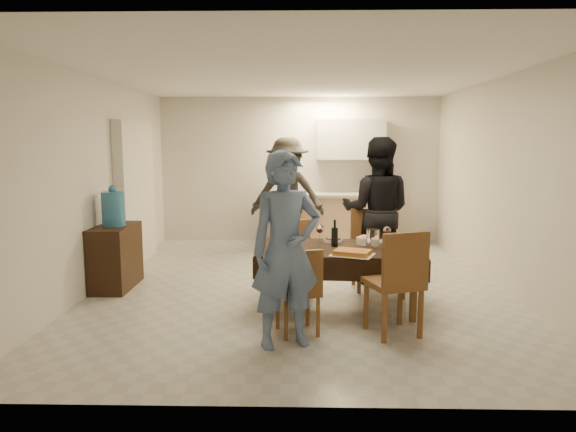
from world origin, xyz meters
name	(u,v)px	position (x,y,z in m)	size (l,w,h in m)	color
floor	(299,286)	(0.00, 0.00, 0.00)	(5.00, 6.00, 0.02)	#B5B4B0
ceiling	(300,75)	(0.00, 0.00, 2.60)	(5.00, 6.00, 0.02)	white
wall_back	(299,170)	(0.00, 3.00, 1.30)	(5.00, 0.02, 2.60)	beige
wall_front	(300,220)	(0.00, -3.00, 1.30)	(5.00, 0.02, 2.60)	beige
wall_left	(98,183)	(-2.50, 0.00, 1.30)	(0.02, 6.00, 2.60)	beige
wall_right	(505,184)	(2.50, 0.00, 1.30)	(0.02, 6.00, 2.60)	beige
stub_partition	(136,193)	(-2.42, 1.20, 1.05)	(0.15, 1.40, 2.10)	silver
kitchen_base_cabinet	(333,220)	(0.60, 2.68, 0.43)	(2.20, 0.60, 0.86)	tan
kitchen_worktop	(334,195)	(0.60, 2.68, 0.89)	(2.24, 0.64, 0.05)	#B0B0AA
upper_cabinet	(351,139)	(0.90, 2.82, 1.85)	(1.20, 0.34, 0.70)	silver
dining_table	(339,250)	(0.43, -0.86, 0.64)	(1.78, 1.10, 0.68)	black
chair_near_left	(297,283)	(-0.02, -1.68, 0.51)	(0.47, 0.48, 0.45)	brown
chair_near_right	(396,273)	(0.88, -1.70, 0.62)	(0.58, 0.59, 0.54)	brown
chair_far_left	(298,249)	(-0.02, -0.19, 0.51)	(0.45, 0.45, 0.45)	brown
chair_far_right	(372,243)	(0.88, -0.20, 0.60)	(0.48, 0.48, 0.53)	brown
console	(116,257)	(-2.28, -0.12, 0.39)	(0.42, 0.85, 0.78)	black
water_jug	(113,209)	(-2.28, -0.12, 0.99)	(0.28, 0.28, 0.42)	#3985BD
wine_bottle	(335,233)	(0.38, -0.81, 0.82)	(0.07, 0.07, 0.30)	black
water_pitcher	(373,239)	(0.78, -0.91, 0.78)	(0.14, 0.14, 0.21)	white
savoury_tart	(352,253)	(0.53, -1.24, 0.70)	(0.41, 0.31, 0.05)	#C38139
salad_bowl	(365,241)	(0.73, -0.68, 0.71)	(0.20, 0.20, 0.08)	white
mushroom_dish	(333,241)	(0.38, -0.58, 0.69)	(0.19, 0.19, 0.03)	white
wine_glass_a	(288,243)	(-0.12, -1.11, 0.77)	(0.08, 0.08, 0.18)	white
wine_glass_b	(387,235)	(0.98, -0.61, 0.77)	(0.09, 0.09, 0.19)	white
wine_glass_c	(320,233)	(0.23, -0.56, 0.78)	(0.09, 0.09, 0.21)	white
plate_near_left	(283,252)	(-0.17, -1.16, 0.68)	(0.27, 0.27, 0.02)	white
plate_near_right	(401,253)	(1.03, -1.16, 0.68)	(0.29, 0.29, 0.02)	white
plate_far_left	(285,241)	(-0.17, -0.56, 0.68)	(0.28, 0.28, 0.02)	white
plate_far_right	(390,242)	(1.03, -0.56, 0.68)	(0.26, 0.26, 0.01)	white
microwave	(381,184)	(1.42, 2.68, 1.07)	(0.58, 0.39, 0.32)	silver
person_near	(286,250)	(-0.12, -1.91, 0.87)	(0.63, 0.41, 1.73)	slate
person_far	(377,211)	(0.98, 0.19, 0.93)	(0.91, 0.71, 1.87)	black
person_kitchen	(287,194)	(-0.20, 2.23, 0.94)	(1.22, 0.70, 1.88)	black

